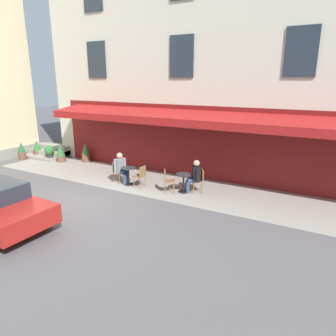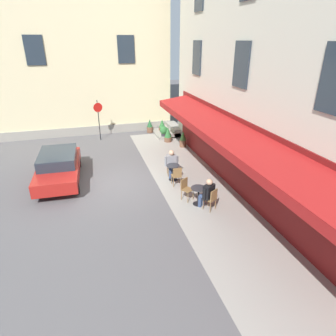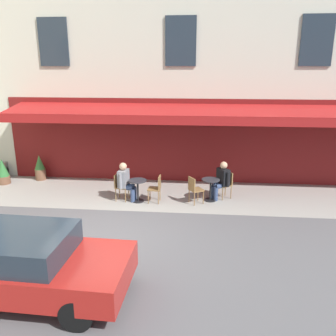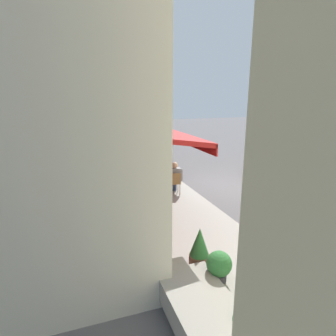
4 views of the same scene
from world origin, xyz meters
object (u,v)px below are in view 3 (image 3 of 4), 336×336
cafe_chair_wicker_under_awning (194,188)px  seated_companion_in_black (221,179)px  cafe_chair_wicker_corner_right (157,187)px  parked_car_red (16,262)px  potted_plant_mid_terrace (3,172)px  cafe_chair_wicker_near_door (120,184)px  cafe_table_mid_terrace (138,187)px  seated_patron_in_grey (126,181)px  cafe_table_near_entrance (211,187)px  potted_plant_under_sign (40,168)px  cafe_chair_wicker_corner_left (226,182)px

cafe_chair_wicker_under_awning → seated_companion_in_black: bearing=-148.5°
cafe_chair_wicker_corner_right → parked_car_red: (2.10, 5.08, 0.16)m
seated_companion_in_black → potted_plant_mid_terrace: 8.27m
cafe_chair_wicker_under_awning → cafe_chair_wicker_near_door: 2.50m
cafe_table_mid_terrace → seated_patron_in_grey: size_ratio=0.57×
cafe_chair_wicker_corner_right → seated_patron_in_grey: bearing=-4.3°
cafe_table_near_entrance → cafe_chair_wicker_under_awning: bearing=31.9°
seated_companion_in_black → parked_car_red: bearing=53.1°
cafe_chair_wicker_under_awning → seated_companion_in_black: seated_companion_in_black is taller
seated_patron_in_grey → parked_car_red: bearing=78.4°
cafe_table_mid_terrace → cafe_chair_wicker_corner_right: size_ratio=0.82×
cafe_chair_wicker_corner_right → potted_plant_under_sign: bearing=-21.9°
cafe_table_mid_terrace → cafe_table_near_entrance: bearing=-172.6°
cafe_chair_wicker_corner_left → potted_plant_mid_terrace: 8.44m
cafe_table_mid_terrace → seated_companion_in_black: seated_companion_in_black is taller
seated_patron_in_grey → seated_companion_in_black: (-3.18, -0.47, -0.01)m
cafe_table_near_entrance → cafe_chair_wicker_under_awning: cafe_chair_wicker_under_awning is taller
cafe_table_mid_terrace → cafe_chair_wicker_corner_right: (-0.63, 0.02, 0.06)m
cafe_chair_wicker_under_awning → cafe_chair_wicker_near_door: bearing=-2.5°
potted_plant_mid_terrace → parked_car_red: 7.58m
cafe_chair_wicker_corner_left → seated_companion_in_black: seated_companion_in_black is taller
cafe_table_near_entrance → seated_companion_in_black: 0.46m
cafe_table_near_entrance → seated_companion_in_black: bearing=-149.2°
seated_patron_in_grey → seated_companion_in_black: bearing=-171.6°
seated_companion_in_black → potted_plant_mid_terrace: size_ratio=1.32×
cafe_chair_wicker_under_awning → potted_plant_mid_terrace: potted_plant_mid_terrace is taller
seated_companion_in_black → seated_patron_in_grey: bearing=8.4°
cafe_table_near_entrance → parked_car_red: size_ratio=0.17×
cafe_table_near_entrance → potted_plant_under_sign: (6.67, -1.64, -0.01)m
seated_patron_in_grey → cafe_chair_wicker_near_door: bearing=-8.0°
cafe_chair_wicker_corner_left → seated_patron_in_grey: size_ratio=0.69×
potted_plant_mid_terrace → cafe_table_near_entrance: bearing=172.6°
cafe_chair_wicker_under_awning → parked_car_red: (3.34, 5.08, 0.16)m
seated_patron_in_grey → potted_plant_under_sign: size_ratio=1.32×
cafe_chair_wicker_near_door → seated_patron_in_grey: 0.27m
cafe_chair_wicker_under_awning → seated_companion_in_black: 1.06m
seated_patron_in_grey → potted_plant_under_sign: 4.30m
cafe_chair_wicker_under_awning → cafe_table_near_entrance: bearing=-148.1°
cafe_chair_wicker_under_awning → seated_patron_in_grey: bearing=-2.0°
seated_patron_in_grey → seated_companion_in_black: 3.21m
cafe_chair_wicker_corner_left → parked_car_red: (4.42, 5.74, 0.16)m
potted_plant_mid_terrace → potted_plant_under_sign: potted_plant_under_sign is taller
potted_plant_mid_terrace → parked_car_red: bearing=121.8°
cafe_chair_wicker_corner_left → cafe_chair_wicker_corner_right: same height
cafe_chair_wicker_near_door → cafe_chair_wicker_under_awning: bearing=177.5°
cafe_table_near_entrance → cafe_chair_wicker_corner_right: (1.77, 0.33, 0.06)m
cafe_table_mid_terrace → cafe_chair_wicker_corner_right: 0.63m
cafe_chair_wicker_near_door → parked_car_red: 5.26m
parked_car_red → cafe_chair_wicker_under_awning: bearing=-123.3°
cafe_chair_wicker_under_awning → cafe_chair_wicker_corner_right: bearing=-0.1°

